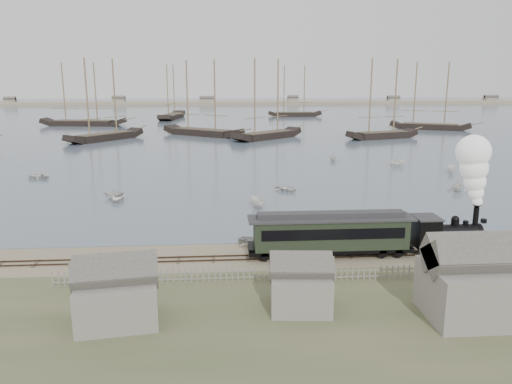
{
  "coord_description": "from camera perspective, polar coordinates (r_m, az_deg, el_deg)",
  "views": [
    {
      "loc": [
        -3.33,
        -43.0,
        15.43
      ],
      "look_at": [
        0.48,
        8.49,
        3.5
      ],
      "focal_mm": 35.0,
      "sensor_mm": 36.0,
      "label": 1
    }
  ],
  "objects": [
    {
      "name": "schooner_7",
      "position": [
        192.54,
        -9.68,
        11.23
      ],
      "size": [
        9.42,
        25.18,
        20.0
      ],
      "primitive_type": null,
      "rotation": [
        0.0,
        0.0,
        1.42
      ],
      "color": "black",
      "rests_on": "harbor_water"
    },
    {
      "name": "shed_left",
      "position": [
        34.39,
        -15.42,
        -14.15
      ],
      "size": [
        5.0,
        4.0,
        4.1
      ],
      "primitive_type": null,
      "color": "slate",
      "rests_on": "ground"
    },
    {
      "name": "rowboat_1",
      "position": [
        67.43,
        -15.96,
        -0.07
      ],
      "size": [
        2.27,
        2.63,
        1.38
      ],
      "primitive_type": "imported",
      "rotation": [
        0.0,
        0.0,
        1.57
      ],
      "color": "silver",
      "rests_on": "harbor_water"
    },
    {
      "name": "schooner_1",
      "position": [
        129.74,
        -17.12,
        10.07
      ],
      "size": [
        17.3,
        20.49,
        20.0
      ],
      "primitive_type": null,
      "rotation": [
        0.0,
        0.0,
        0.92
      ],
      "color": "black",
      "rests_on": "harbor_water"
    },
    {
      "name": "harbor_water",
      "position": [
        213.58,
        -3.37,
        8.85
      ],
      "size": [
        600.0,
        336.0,
        0.06
      ],
      "primitive_type": "cube",
      "color": "#435060",
      "rests_on": "ground"
    },
    {
      "name": "schooner_2",
      "position": [
        135.15,
        -6.17,
        10.66
      ],
      "size": [
        22.76,
        18.81,
        20.0
      ],
      "primitive_type": null,
      "rotation": [
        0.0,
        0.0,
        -0.63
      ],
      "color": "black",
      "rests_on": "harbor_water"
    },
    {
      "name": "schooner_5",
      "position": [
        159.26,
        19.49,
        10.35
      ],
      "size": [
        23.06,
        15.33,
        20.0
      ],
      "primitive_type": null,
      "rotation": [
        0.0,
        0.0,
        -0.47
      ],
      "color": "black",
      "rests_on": "harbor_water"
    },
    {
      "name": "rail_track",
      "position": [
        43.92,
        0.38,
        -7.5
      ],
      "size": [
        120.0,
        1.8,
        0.16
      ],
      "color": "#3B2B20",
      "rests_on": "ground"
    },
    {
      "name": "passenger_coach",
      "position": [
        44.13,
        8.51,
        -4.58
      ],
      "size": [
        14.39,
        2.77,
        3.49
      ],
      "color": "black",
      "rests_on": "ground"
    },
    {
      "name": "rowboat_2",
      "position": [
        59.98,
        0.19,
        -1.23
      ],
      "size": [
        3.39,
        2.17,
        1.23
      ],
      "primitive_type": "imported",
      "rotation": [
        0.0,
        0.0,
        3.47
      ],
      "color": "silver",
      "rests_on": "harbor_water"
    },
    {
      "name": "far_spit",
      "position": [
        293.43,
        -3.63,
        9.97
      ],
      "size": [
        500.0,
        20.0,
        1.8
      ],
      "primitive_type": "cube",
      "color": "tan",
      "rests_on": "ground"
    },
    {
      "name": "rowboat_4",
      "position": [
        74.14,
        22.07,
        0.7
      ],
      "size": [
        3.94,
        3.88,
        1.57
      ],
      "primitive_type": "imported",
      "rotation": [
        0.0,
        0.0,
        5.61
      ],
      "color": "silver",
      "rests_on": "harbor_water"
    },
    {
      "name": "schooner_4",
      "position": [
        131.65,
        14.45,
        10.27
      ],
      "size": [
        20.06,
        10.36,
        20.0
      ],
      "primitive_type": null,
      "rotation": [
        0.0,
        0.0,
        0.31
      ],
      "color": "black",
      "rests_on": "harbor_water"
    },
    {
      "name": "shed_mid",
      "position": [
        35.04,
        5.09,
        -13.17
      ],
      "size": [
        4.0,
        3.5,
        3.6
      ],
      "primitive_type": null,
      "color": "slate",
      "rests_on": "ground"
    },
    {
      "name": "picket_fence_west",
      "position": [
        39.3,
        -8.66,
        -10.27
      ],
      "size": [
        19.0,
        0.1,
        1.2
      ],
      "primitive_type": null,
      "color": "slate",
      "rests_on": "ground"
    },
    {
      "name": "rowboat_7",
      "position": [
        94.66,
        8.8,
        3.93
      ],
      "size": [
        2.74,
        2.4,
        1.38
      ],
      "primitive_type": "imported",
      "rotation": [
        0.0,
        0.0,
        0.05
      ],
      "color": "silver",
      "rests_on": "harbor_water"
    },
    {
      "name": "shed_right",
      "position": [
        36.68,
        23.31,
        -13.0
      ],
      "size": [
        6.0,
        5.0,
        5.1
      ],
      "primitive_type": null,
      "color": "slate",
      "rests_on": "ground"
    },
    {
      "name": "rowboat_8",
      "position": [
        91.5,
        15.9,
        3.22
      ],
      "size": [
        1.88,
        3.32,
        1.21
      ],
      "primitive_type": "imported",
      "rotation": [
        0.0,
        0.0,
        1.81
      ],
      "color": "silver",
      "rests_on": "harbor_water"
    },
    {
      "name": "schooner_6",
      "position": [
        171.72,
        -19.34,
        10.5
      ],
      "size": [
        27.69,
        9.89,
        20.0
      ],
      "primitive_type": null,
      "rotation": [
        0.0,
        0.0,
        -0.14
      ],
      "color": "black",
      "rests_on": "harbor_water"
    },
    {
      "name": "rowboat_0",
      "position": [
        65.8,
        -15.63,
        -0.66
      ],
      "size": [
        3.86,
        2.96,
        0.74
      ],
      "primitive_type": "imported",
      "rotation": [
        0.0,
        0.0,
        0.12
      ],
      "color": "silver",
      "rests_on": "harbor_water"
    },
    {
      "name": "rowboat_3",
      "position": [
        68.94,
        3.48,
        0.4
      ],
      "size": [
        4.08,
        4.14,
        0.7
      ],
      "primitive_type": "imported",
      "rotation": [
        0.0,
        0.0,
        0.83
      ],
      "color": "silver",
      "rests_on": "harbor_water"
    },
    {
      "name": "picket_fence_east",
      "position": [
        41.82,
        18.6,
        -9.36
      ],
      "size": [
        15.0,
        0.1,
        1.2
      ],
      "primitive_type": null,
      "color": "slate",
      "rests_on": "ground"
    },
    {
      "name": "rowboat_5",
      "position": [
        87.75,
        21.4,
        2.44
      ],
      "size": [
        3.5,
        2.66,
        1.28
      ],
      "primitive_type": "imported",
      "rotation": [
        0.0,
        0.0,
        2.65
      ],
      "color": "silver",
      "rests_on": "harbor_water"
    },
    {
      "name": "schooner_3",
      "position": [
        127.35,
        1.35,
        10.59
      ],
      "size": [
        19.85,
        18.38,
        20.0
      ],
      "primitive_type": null,
      "rotation": [
        0.0,
        0.0,
        0.72
      ],
      "color": "black",
      "rests_on": "harbor_water"
    },
    {
      "name": "rowboat_6",
      "position": [
        84.59,
        -23.74,
        1.69
      ],
      "size": [
        3.81,
        4.41,
        0.77
      ],
      "primitive_type": "imported",
      "rotation": [
        0.0,
        0.0,
        4.34
      ],
      "color": "silver",
      "rests_on": "harbor_water"
    },
    {
      "name": "beached_dinghy",
      "position": [
        46.91,
        0.23,
        -5.7
      ],
      "size": [
        4.16,
        4.57,
        0.77
      ],
      "primitive_type": "imported",
      "rotation": [
        0.0,
        0.0,
        1.06
      ],
      "color": "silver",
      "rests_on": "ground"
    },
    {
      "name": "locomotive",
      "position": [
        47.66,
        23.11,
        -1.07
      ],
      "size": [
        8.19,
        3.06,
        10.21
      ],
      "color": "black",
      "rests_on": "ground"
    },
    {
      "name": "ground",
      "position": [
        45.81,
        0.18,
        -6.68
      ],
      "size": [
        600.0,
        600.0,
        0.0
      ],
      "primitive_type": "plane",
      "color": "gray",
      "rests_on": "ground"
    },
    {
      "name": "schooner_8",
      "position": [
        201.24,
        4.5,
        11.44
      ],
      "size": [
        21.02,
        5.02,
        20.0
      ],
      "primitive_type": null,
      "rotation": [
        0.0,
        0.0,
        0.01
      ],
      "color": "black",
      "rests_on": "harbor_water"
    }
  ]
}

